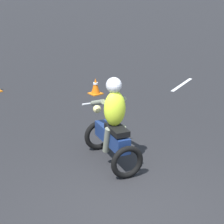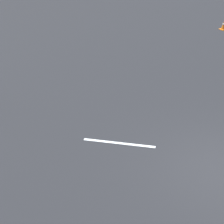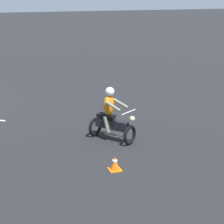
{
  "view_description": "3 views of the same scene",
  "coord_description": "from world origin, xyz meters",
  "views": [
    {
      "loc": [
        -4.33,
        3.62,
        3.63
      ],
      "look_at": [
        1.48,
        -0.86,
        1.0
      ],
      "focal_mm": 70.0,
      "sensor_mm": 36.0,
      "label": 1
    },
    {
      "loc": [
        -6.42,
        -6.6,
        6.0
      ],
      "look_at": [
        -2.15,
        2.55,
        0.9
      ],
      "focal_mm": 70.0,
      "sensor_mm": 36.0,
      "label": 2
    },
    {
      "loc": [
        -2.1,
        18.03,
        4.59
      ],
      "look_at": [
        -5.79,
        5.97,
        0.9
      ],
      "focal_mm": 70.0,
      "sensor_mm": 36.0,
      "label": 3
    }
  ],
  "objects": [
    {
      "name": "motorcycle_rider_background",
      "position": [
        -5.77,
        5.94,
        0.73
      ],
      "size": [
        1.32,
        1.48,
        1.66
      ],
      "rotation": [
        0.0,
        0.0,
        0.65
      ],
      "color": "black",
      "rests_on": "ground"
    },
    {
      "name": "traffic_cone_mid_left",
      "position": [
        -5.2,
        8.15,
        0.18
      ],
      "size": [
        0.32,
        0.32,
        0.38
      ],
      "color": "orange",
      "rests_on": "ground"
    }
  ]
}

